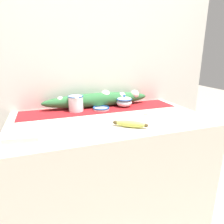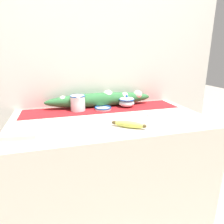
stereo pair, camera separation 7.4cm
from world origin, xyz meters
name	(u,v)px [view 1 (the left image)]	position (x,y,z in m)	size (l,w,h in m)	color
countertop	(110,179)	(0.00, 0.00, 0.47)	(1.27, 0.72, 0.93)	beige
back_wall	(94,72)	(0.00, 0.38, 1.20)	(2.07, 0.04, 2.40)	silver
table_runner	(100,109)	(0.00, 0.22, 0.94)	(1.17, 0.25, 0.00)	#A8191E
cream_pitcher	(76,103)	(-0.18, 0.23, 1.00)	(0.11, 0.13, 0.12)	white
sugar_bowl	(124,101)	(0.20, 0.22, 0.98)	(0.12, 0.12, 0.10)	white
small_dish	(101,108)	(0.00, 0.20, 0.95)	(0.13, 0.13, 0.02)	white
banana	(130,124)	(0.06, -0.20, 0.96)	(0.18, 0.14, 0.04)	#CCD156
spoon	(145,114)	(0.26, -0.01, 0.94)	(0.15, 0.09, 0.01)	silver
napkin_stack	(24,134)	(-0.51, -0.15, 0.95)	(0.16, 0.16, 0.03)	silver
poinsettia_garland	(99,99)	(0.01, 0.29, 1.00)	(0.85, 0.12, 0.13)	#2D6B38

